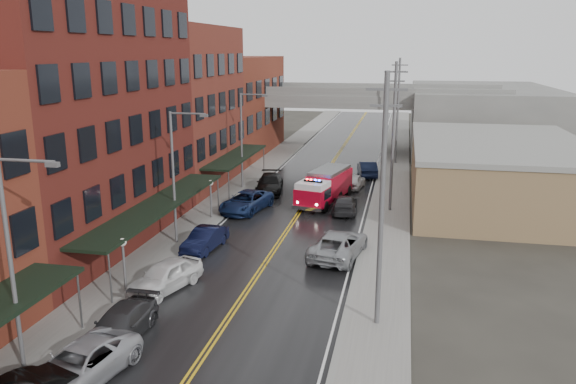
{
  "coord_description": "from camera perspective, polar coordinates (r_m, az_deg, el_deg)",
  "views": [
    {
      "loc": [
        8.03,
        -9.92,
        12.88
      ],
      "look_at": [
        0.12,
        28.07,
        3.0
      ],
      "focal_mm": 35.0,
      "sensor_mm": 36.0,
      "label": 1
    }
  ],
  "objects": [
    {
      "name": "parked_car_right_2",
      "position": [
        53.83,
        6.74,
        1.1
      ],
      "size": [
        2.14,
        4.25,
        1.39
      ],
      "primitive_type": "imported",
      "rotation": [
        0.0,
        0.0,
        3.02
      ],
      "color": "silver",
      "rests_on": "ground"
    },
    {
      "name": "globe_lamp_1",
      "position": [
        31.49,
        -16.4,
        -5.93
      ],
      "size": [
        0.44,
        0.44,
        3.12
      ],
      "color": "#59595B",
      "rests_on": "ground"
    },
    {
      "name": "parked_car_left_3",
      "position": [
        27.34,
        -16.64,
        -12.78
      ],
      "size": [
        2.06,
        4.95,
        1.43
      ],
      "primitive_type": "imported",
      "rotation": [
        0.0,
        0.0,
        -0.01
      ],
      "color": "#2B2C2E",
      "rests_on": "ground"
    },
    {
      "name": "curb_right",
      "position": [
        41.99,
        7.97,
        -3.61
      ],
      "size": [
        0.3,
        160.0,
        0.15
      ],
      "primitive_type": "cube",
      "color": "gray",
      "rests_on": "ground"
    },
    {
      "name": "parked_car_left_7",
      "position": [
        51.97,
        -1.88,
        0.86
      ],
      "size": [
        3.12,
        5.93,
        1.64
      ],
      "primitive_type": "imported",
      "rotation": [
        0.0,
        0.0,
        0.15
      ],
      "color": "black",
      "rests_on": "ground"
    },
    {
      "name": "awning_2",
      "position": [
        53.67,
        -5.26,
        3.6
      ],
      "size": [
        2.6,
        13.0,
        3.09
      ],
      "color": "black",
      "rests_on": "ground"
    },
    {
      "name": "sidewalk_left",
      "position": [
        44.63,
        -8.86,
        -2.56
      ],
      "size": [
        3.0,
        160.0,
        0.15
      ],
      "primitive_type": "cube",
      "color": "slate",
      "rests_on": "ground"
    },
    {
      "name": "parked_car_right_0",
      "position": [
        36.0,
        5.17,
        -5.33
      ],
      "size": [
        3.73,
        6.37,
        1.67
      ],
      "primitive_type": "imported",
      "rotation": [
        0.0,
        0.0,
        2.97
      ],
      "color": "gray",
      "rests_on": "ground"
    },
    {
      "name": "globe_lamp_2",
      "position": [
        43.74,
        -7.87,
        0.17
      ],
      "size": [
        0.44,
        0.44,
        3.12
      ],
      "color": "#59595B",
      "rests_on": "ground"
    },
    {
      "name": "road",
      "position": [
        42.7,
        0.37,
        -3.25
      ],
      "size": [
        11.0,
        160.0,
        0.02
      ],
      "primitive_type": "cube",
      "color": "black",
      "rests_on": "ground"
    },
    {
      "name": "utility_pole_0",
      "position": [
        25.78,
        9.53,
        -0.68
      ],
      "size": [
        1.8,
        0.24,
        12.0
      ],
      "color": "#59595B",
      "rests_on": "ground"
    },
    {
      "name": "parked_car_right_1",
      "position": [
        45.78,
        5.79,
        -1.22
      ],
      "size": [
        2.24,
        4.93,
        1.4
      ],
      "primitive_type": "imported",
      "rotation": [
        0.0,
        0.0,
        3.2
      ],
      "color": "#232326",
      "rests_on": "ground"
    },
    {
      "name": "utility_pole_2",
      "position": [
        65.25,
        11.09,
        8.24
      ],
      "size": [
        1.8,
        0.24,
        12.0
      ],
      "color": "#59595B",
      "rests_on": "ground"
    },
    {
      "name": "parked_car_left_2",
      "position": [
        24.65,
        -20.42,
        -16.15
      ],
      "size": [
        3.49,
        5.82,
        1.51
      ],
      "primitive_type": "imported",
      "rotation": [
        0.0,
        0.0,
        -0.19
      ],
      "color": "#9C9DA4",
      "rests_on": "ground"
    },
    {
      "name": "overpass",
      "position": [
        72.69,
        5.43,
        8.78
      ],
      "size": [
        40.0,
        10.0,
        7.5
      ],
      "color": "slate",
      "rests_on": "ground"
    },
    {
      "name": "street_lamp_1",
      "position": [
        37.71,
        -11.26,
        2.24
      ],
      "size": [
        2.64,
        0.22,
        9.0
      ],
      "color": "#59595B",
      "rests_on": "ground"
    },
    {
      "name": "brick_building_c",
      "position": [
        55.0,
        -11.24,
        8.4
      ],
      "size": [
        9.0,
        15.0,
        15.0
      ],
      "primitive_type": "cube",
      "color": "maroon",
      "rests_on": "ground"
    },
    {
      "name": "utility_pole_1",
      "position": [
        45.4,
        10.64,
        5.72
      ],
      "size": [
        1.8,
        0.24,
        12.0
      ],
      "color": "#59595B",
      "rests_on": "ground"
    },
    {
      "name": "parked_car_left_5",
      "position": [
        37.53,
        -8.43,
        -4.77
      ],
      "size": [
        2.07,
        4.58,
        1.46
      ],
      "primitive_type": "imported",
      "rotation": [
        0.0,
        0.0,
        -0.12
      ],
      "color": "black",
      "rests_on": "ground"
    },
    {
      "name": "street_lamp_2",
      "position": [
        52.57,
        -4.49,
        5.83
      ],
      "size": [
        2.64,
        0.22,
        9.0
      ],
      "color": "#59595B",
      "rests_on": "ground"
    },
    {
      "name": "brick_building_b",
      "position": [
        39.41,
        -21.27,
        7.68
      ],
      "size": [
        9.0,
        20.0,
        18.0
      ],
      "primitive_type": "cube",
      "color": "#501715",
      "rests_on": "ground"
    },
    {
      "name": "parked_car_left_4",
      "position": [
        31.84,
        -12.35,
        -8.31
      ],
      "size": [
        3.33,
        5.19,
        1.64
      ],
      "primitive_type": "imported",
      "rotation": [
        0.0,
        0.0,
        -0.31
      ],
      "color": "white",
      "rests_on": "ground"
    },
    {
      "name": "street_lamp_0",
      "position": [
        24.34,
        -26.0,
        -5.64
      ],
      "size": [
        2.64,
        0.22,
        9.0
      ],
      "color": "#59595B",
      "rests_on": "ground"
    },
    {
      "name": "fire_truck",
      "position": [
        48.14,
        3.72,
        0.61
      ],
      "size": [
        4.42,
        8.06,
        2.81
      ],
      "rotation": [
        0.0,
        0.0,
        -0.23
      ],
      "color": "#AB071D",
      "rests_on": "ground"
    },
    {
      "name": "awning_1",
      "position": [
        37.71,
        -13.01,
        -1.29
      ],
      "size": [
        2.6,
        18.0,
        3.09
      ],
      "color": "black",
      "rests_on": "ground"
    },
    {
      "name": "tan_building",
      "position": [
        51.6,
        20.4,
        1.78
      ],
      "size": [
        14.0,
        22.0,
        5.0
      ],
      "primitive_type": "cube",
      "color": "#8B6D4A",
      "rests_on": "ground"
    },
    {
      "name": "curb_left",
      "position": [
        44.09,
        -6.85,
        -2.7
      ],
      "size": [
        0.3,
        160.0,
        0.15
      ],
      "primitive_type": "cube",
      "color": "gray",
      "rests_on": "ground"
    },
    {
      "name": "right_far_block",
      "position": [
        81.02,
        18.91,
        7.23
      ],
      "size": [
        18.0,
        30.0,
        8.0
      ],
      "primitive_type": "cube",
      "color": "slate",
      "rests_on": "ground"
    },
    {
      "name": "parked_car_right_3",
      "position": [
        59.07,
        8.05,
        2.35
      ],
      "size": [
        2.56,
        5.12,
        1.61
      ],
      "primitive_type": "imported",
      "rotation": [
        0.0,
        0.0,
        3.32
      ],
      "color": "black",
      "rests_on": "ground"
    },
    {
      "name": "brick_building_far",
      "position": [
        71.52,
        -5.71,
        8.7
      ],
      "size": [
        9.0,
        20.0,
        12.0
      ],
      "primitive_type": "cube",
      "color": "brown",
      "rests_on": "ground"
    },
    {
      "name": "parked_car_left_6",
      "position": [
        45.96,
        -4.26,
        -0.98
      ],
      "size": [
        3.79,
        6.25,
        1.62
      ],
      "primitive_type": "imported",
      "rotation": [
        0.0,
        0.0,
        -0.2
      ],
      "color": "#14234C",
      "rests_on": "ground"
    },
    {
      "name": "sidewalk_right",
      "position": [
        41.92,
        10.22,
        -3.73
      ],
      "size": [
        3.0,
        160.0,
        0.15
      ],
      "primitive_type": "cube",
      "color": "slate",
      "rests_on": "ground"
    }
  ]
}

